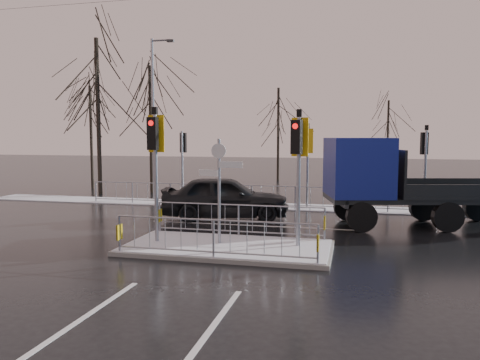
% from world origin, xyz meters
% --- Properties ---
extents(ground, '(120.00, 120.00, 0.00)m').
position_xyz_m(ground, '(0.00, 0.00, 0.00)').
color(ground, black).
rests_on(ground, ground).
extents(snow_verge, '(30.00, 2.00, 0.04)m').
position_xyz_m(snow_verge, '(0.00, 8.60, 0.02)').
color(snow_verge, white).
rests_on(snow_verge, ground).
extents(lane_markings, '(8.00, 11.38, 0.01)m').
position_xyz_m(lane_markings, '(0.00, -0.33, 0.00)').
color(lane_markings, silver).
rests_on(lane_markings, ground).
extents(traffic_island, '(6.00, 3.04, 4.15)m').
position_xyz_m(traffic_island, '(-0.01, 0.01, 0.39)').
color(traffic_island, slate).
rests_on(traffic_island, ground).
extents(far_kerb_fixtures, '(18.00, 0.65, 3.83)m').
position_xyz_m(far_kerb_fixtures, '(0.29, 8.09, 1.02)').
color(far_kerb_fixtures, gray).
rests_on(far_kerb_fixtures, ground).
extents(car_far_lane, '(5.41, 3.15, 1.73)m').
position_xyz_m(car_far_lane, '(-1.45, 5.00, 0.86)').
color(car_far_lane, black).
rests_on(car_far_lane, ground).
extents(flatbed_truck, '(7.37, 4.05, 3.24)m').
position_xyz_m(flatbed_truck, '(4.65, 4.89, 1.72)').
color(flatbed_truck, black).
rests_on(flatbed_truck, ground).
extents(tree_near_a, '(4.75, 4.75, 8.97)m').
position_xyz_m(tree_near_a, '(-10.50, 11.00, 6.11)').
color(tree_near_a, black).
rests_on(tree_near_a, ground).
extents(tree_near_b, '(4.00, 4.00, 7.55)m').
position_xyz_m(tree_near_b, '(-8.00, 12.50, 5.15)').
color(tree_near_b, black).
rests_on(tree_near_b, ground).
extents(tree_near_c, '(3.50, 3.50, 6.61)m').
position_xyz_m(tree_near_c, '(-12.50, 13.50, 4.50)').
color(tree_near_c, black).
rests_on(tree_near_c, ground).
extents(tree_far_a, '(3.75, 3.75, 7.08)m').
position_xyz_m(tree_far_a, '(-2.00, 22.00, 4.82)').
color(tree_far_a, black).
rests_on(tree_far_a, ground).
extents(tree_far_b, '(3.25, 3.25, 6.14)m').
position_xyz_m(tree_far_b, '(6.00, 24.00, 4.18)').
color(tree_far_b, black).
rests_on(tree_far_b, ground).
extents(street_lamp_left, '(1.25, 0.18, 8.20)m').
position_xyz_m(street_lamp_left, '(-6.43, 9.50, 4.49)').
color(street_lamp_left, gray).
rests_on(street_lamp_left, ground).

